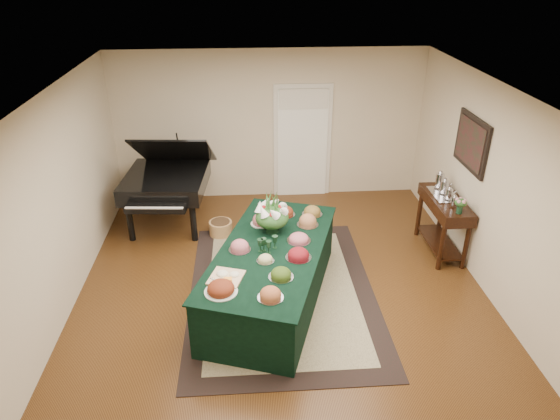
{
  "coord_description": "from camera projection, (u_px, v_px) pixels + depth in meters",
  "views": [
    {
      "loc": [
        -0.42,
        -5.61,
        4.13
      ],
      "look_at": [
        0.0,
        0.3,
        1.05
      ],
      "focal_mm": 32.0,
      "sensor_mm": 36.0,
      "label": 1
    }
  ],
  "objects": [
    {
      "name": "cutting_board",
      "position": [
        227.0,
        275.0,
        5.73
      ],
      "size": [
        0.46,
        0.46,
        0.1
      ],
      "color": "tan",
      "rests_on": "buffet_table"
    },
    {
      "name": "wicker_basket",
      "position": [
        221.0,
        228.0,
        8.13
      ],
      "size": [
        0.37,
        0.37,
        0.23
      ],
      "primitive_type": "cylinder",
      "color": "#A47342",
      "rests_on": "ground"
    },
    {
      "name": "mahogany_sideboard",
      "position": [
        444.0,
        211.0,
        7.43
      ],
      "size": [
        0.45,
        1.18,
        0.9
      ],
      "color": "black",
      "rests_on": "ground"
    },
    {
      "name": "area_rug",
      "position": [
        282.0,
        291.0,
        6.8
      ],
      "size": [
        2.48,
        3.48,
        0.01
      ],
      "color": "black",
      "rests_on": "ground"
    },
    {
      "name": "buffet_table",
      "position": [
        272.0,
        274.0,
        6.48
      ],
      "size": [
        2.03,
        2.93,
        0.79
      ],
      "color": "black",
      "rests_on": "ground"
    },
    {
      "name": "wall_painting",
      "position": [
        471.0,
        143.0,
        6.95
      ],
      "size": [
        0.05,
        0.95,
        0.75
      ],
      "color": "black",
      "rests_on": "ground"
    },
    {
      "name": "green_goblets",
      "position": [
        267.0,
        245.0,
        6.21
      ],
      "size": [
        0.26,
        0.19,
        0.18
      ],
      "color": "black",
      "rests_on": "buffet_table"
    },
    {
      "name": "food_platters",
      "position": [
        276.0,
        243.0,
        6.34
      ],
      "size": [
        1.57,
        2.36,
        0.13
      ],
      "color": "silver",
      "rests_on": "buffet_table"
    },
    {
      "name": "grand_piano",
      "position": [
        166.0,
        181.0,
        8.13
      ],
      "size": [
        1.51,
        1.65,
        1.62
      ],
      "color": "black",
      "rests_on": "ground"
    },
    {
      "name": "pink_bouquet",
      "position": [
        461.0,
        203.0,
        6.85
      ],
      "size": [
        0.18,
        0.18,
        0.23
      ],
      "color": "black",
      "rests_on": "mahogany_sideboard"
    },
    {
      "name": "ground",
      "position": [
        282.0,
        287.0,
        6.89
      ],
      "size": [
        6.0,
        6.0,
        0.0
      ],
      "primitive_type": "plane",
      "color": "black",
      "rests_on": "ground"
    },
    {
      "name": "floral_centerpiece",
      "position": [
        272.0,
        213.0,
        6.57
      ],
      "size": [
        0.46,
        0.46,
        0.46
      ],
      "color": "black",
      "rests_on": "buffet_table"
    },
    {
      "name": "kitchen_doorway",
      "position": [
        302.0,
        143.0,
        9.09
      ],
      "size": [
        1.05,
        0.07,
        2.1
      ],
      "color": "silver",
      "rests_on": "ground"
    },
    {
      "name": "tea_service",
      "position": [
        445.0,
        189.0,
        7.36
      ],
      "size": [
        0.34,
        0.74,
        0.3
      ],
      "color": "silver",
      "rests_on": "mahogany_sideboard"
    }
  ]
}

